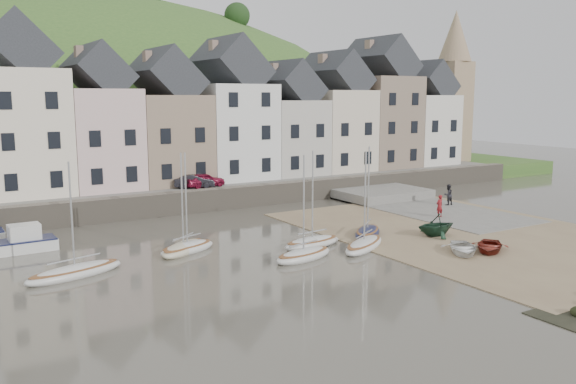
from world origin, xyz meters
TOP-DOWN VIEW (x-y plane):
  - ground at (0.00, 0.00)m, footprint 160.00×160.00m
  - quay_land at (0.00, 32.00)m, footprint 90.00×30.00m
  - quay_street at (0.00, 20.50)m, footprint 70.00×7.00m
  - seawall at (0.00, 17.00)m, footprint 70.00×1.20m
  - beach at (11.00, 0.00)m, footprint 18.00×26.00m
  - slipway at (15.00, 8.00)m, footprint 8.00×18.00m
  - hillside at (-5.00, 60.00)m, footprint 134.40×84.00m
  - townhouse_terrace at (1.76, 24.00)m, footprint 61.05×8.00m
  - church_spire at (34.55, 24.00)m, footprint 4.00×4.00m
  - sailboat_0 at (-14.52, 3.89)m, footprint 5.66×2.97m
  - sailboat_1 at (-7.54, 5.50)m, footprint 4.26×2.75m
  - sailboat_2 at (-7.77, 5.56)m, footprint 4.28×3.79m
  - sailboat_3 at (-2.38, 0.38)m, footprint 4.45×2.42m
  - sailboat_4 at (-0.28, 2.60)m, footprint 4.44×2.00m
  - sailboat_5 at (4.52, 3.00)m, footprint 4.03×3.76m
  - sailboat_6 at (2.16, 0.43)m, footprint 5.03×3.82m
  - motorboat_0 at (-16.59, 10.78)m, footprint 5.23×1.90m
  - rowboat_white at (6.33, -3.78)m, footprint 3.81×3.98m
  - rowboat_green at (8.31, 0.40)m, footprint 3.15×2.80m
  - rowboat_red at (8.09, -4.27)m, footprint 3.87×3.69m
  - person_red at (13.00, 4.66)m, footprint 0.65×0.44m
  - person_dark at (17.40, 7.98)m, footprint 0.90×0.71m
  - car_left at (-0.27, 19.50)m, footprint 3.77×1.82m
  - car_right at (-1.21, 19.50)m, footprint 3.66×2.25m

SIDE VIEW (x-z plane):
  - hillside at x=-5.00m, z-range -59.99..24.01m
  - ground at x=0.00m, z-range 0.00..0.00m
  - beach at x=11.00m, z-range 0.00..0.06m
  - slipway at x=15.00m, z-range 0.00..0.12m
  - sailboat_0 at x=-14.52m, z-range -2.90..3.42m
  - sailboat_6 at x=2.16m, z-range -2.90..3.42m
  - sailboat_4 at x=-0.28m, z-range -2.90..3.42m
  - sailboat_2 at x=-7.77m, z-range -2.90..3.42m
  - sailboat_3 at x=-2.38m, z-range -2.90..3.42m
  - sailboat_5 at x=4.52m, z-range -2.89..3.43m
  - sailboat_1 at x=-7.54m, z-range -2.89..3.43m
  - rowboat_red at x=8.09m, z-range 0.06..0.71m
  - rowboat_white at x=6.33m, z-range 0.06..0.73m
  - motorboat_0 at x=-16.59m, z-range -0.27..1.43m
  - quay_land at x=0.00m, z-range 0.00..1.50m
  - rowboat_green at x=8.31m, z-range 0.06..1.58m
  - seawall at x=0.00m, z-range 0.00..1.80m
  - person_red at x=13.00m, z-range 0.12..1.86m
  - person_dark at x=17.40m, z-range 0.12..1.92m
  - quay_street at x=0.00m, z-range 1.50..1.60m
  - car_right at x=-1.21m, z-range 1.60..2.74m
  - car_left at x=-0.27m, z-range 1.60..2.84m
  - townhouse_terrace at x=1.76m, z-range 0.36..14.29m
  - church_spire at x=34.55m, z-range 2.06..20.06m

